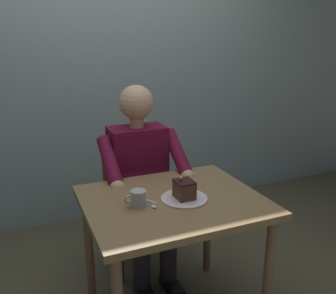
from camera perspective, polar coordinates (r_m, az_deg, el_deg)
cafe_rear_panel at (r=3.15m, az=-10.50°, el=15.70°), size 6.40×0.12×3.00m
dining_table at (r=1.96m, az=0.77°, el=-10.68°), size 0.91×0.75×0.74m
chair at (r=2.59m, az=-5.28°, el=-7.29°), size 0.42×0.42×0.89m
seated_person at (r=2.38m, az=-4.12°, el=-5.11°), size 0.53×0.58×1.26m
dessert_plate at (r=1.90m, az=2.54°, el=-8.03°), size 0.24×0.24×0.01m
cake_slice at (r=1.88m, az=2.55°, el=-6.58°), size 0.09×0.11×0.11m
coffee_cup at (r=1.82m, az=-4.69°, el=-7.96°), size 0.11×0.08×0.08m
dessert_spoon at (r=1.85m, az=-2.58°, el=-8.83°), size 0.06×0.14×0.01m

